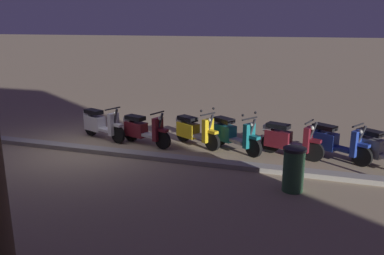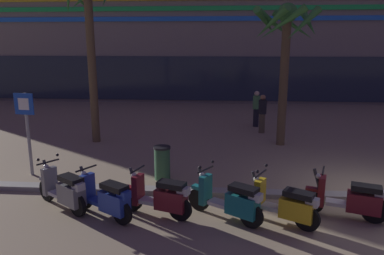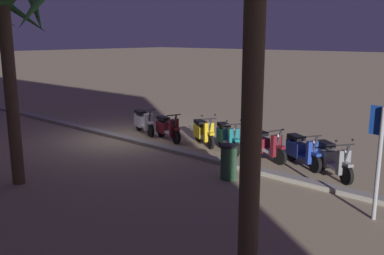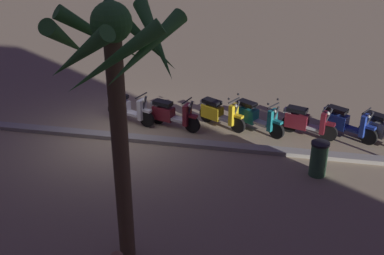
{
  "view_description": "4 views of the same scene",
  "coord_description": "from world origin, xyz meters",
  "px_view_note": "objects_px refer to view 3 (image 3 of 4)",
  "views": [
    {
      "loc": [
        -6.11,
        9.02,
        3.43
      ],
      "look_at": [
        -3.08,
        -0.37,
        0.82
      ],
      "focal_mm": 36.79,
      "sensor_mm": 36.0,
      "label": 1
    },
    {
      "loc": [
        -4.2,
        -8.53,
        3.7
      ],
      "look_at": [
        -5.06,
        2.89,
        1.08
      ],
      "focal_mm": 33.77,
      "sensor_mm": 36.0,
      "label": 2
    },
    {
      "loc": [
        -12.25,
        9.82,
        3.77
      ],
      "look_at": [
        -4.54,
        1.13,
        1.27
      ],
      "focal_mm": 39.49,
      "sensor_mm": 36.0,
      "label": 3
    },
    {
      "loc": [
        -4.67,
        12.52,
        6.77
      ],
      "look_at": [
        -2.37,
        0.8,
        0.96
      ],
      "focal_mm": 46.01,
      "sensor_mm": 36.0,
      "label": 4
    }
  ],
  "objects_px": {
    "scooter_white_far_back": "(143,122)",
    "crossing_sign": "(380,150)",
    "scooter_teal_mid_centre": "(227,137)",
    "litter_bin": "(229,162)",
    "scooter_grey_tail_end": "(330,159)",
    "palm_tree_by_mall_entrance": "(5,29)",
    "scooter_maroon_mid_rear": "(264,145)",
    "scooter_blue_gap_after_mid": "(301,150)",
    "scooter_maroon_mid_front": "(167,128)",
    "scooter_yellow_last_in_row": "(203,132)"
  },
  "relations": [
    {
      "from": "scooter_white_far_back",
      "to": "crossing_sign",
      "type": "bearing_deg",
      "value": 166.99
    },
    {
      "from": "scooter_teal_mid_centre",
      "to": "litter_bin",
      "type": "xyz_separation_m",
      "value": [
        -1.84,
        2.36,
        0.02
      ]
    },
    {
      "from": "scooter_grey_tail_end",
      "to": "palm_tree_by_mall_entrance",
      "type": "relative_size",
      "value": 0.3
    },
    {
      "from": "scooter_maroon_mid_rear",
      "to": "scooter_teal_mid_centre",
      "type": "height_order",
      "value": "scooter_teal_mid_centre"
    },
    {
      "from": "litter_bin",
      "to": "scooter_blue_gap_after_mid",
      "type": "bearing_deg",
      "value": -109.21
    },
    {
      "from": "scooter_teal_mid_centre",
      "to": "scooter_white_far_back",
      "type": "height_order",
      "value": "scooter_teal_mid_centre"
    },
    {
      "from": "litter_bin",
      "to": "scooter_teal_mid_centre",
      "type": "bearing_deg",
      "value": -52.05
    },
    {
      "from": "scooter_grey_tail_end",
      "to": "scooter_maroon_mid_rear",
      "type": "bearing_deg",
      "value": -4.36
    },
    {
      "from": "scooter_maroon_mid_front",
      "to": "scooter_white_far_back",
      "type": "relative_size",
      "value": 0.99
    },
    {
      "from": "scooter_maroon_mid_front",
      "to": "crossing_sign",
      "type": "height_order",
      "value": "crossing_sign"
    },
    {
      "from": "scooter_maroon_mid_rear",
      "to": "scooter_grey_tail_end",
      "type": "bearing_deg",
      "value": 175.64
    },
    {
      "from": "scooter_teal_mid_centre",
      "to": "crossing_sign",
      "type": "relative_size",
      "value": 0.67
    },
    {
      "from": "crossing_sign",
      "to": "litter_bin",
      "type": "height_order",
      "value": "crossing_sign"
    },
    {
      "from": "scooter_blue_gap_after_mid",
      "to": "scooter_teal_mid_centre",
      "type": "relative_size",
      "value": 0.98
    },
    {
      "from": "scooter_white_far_back",
      "to": "litter_bin",
      "type": "distance_m",
      "value": 6.32
    },
    {
      "from": "scooter_yellow_last_in_row",
      "to": "crossing_sign",
      "type": "relative_size",
      "value": 0.65
    },
    {
      "from": "litter_bin",
      "to": "scooter_yellow_last_in_row",
      "type": "bearing_deg",
      "value": -39.49
    },
    {
      "from": "scooter_maroon_mid_front",
      "to": "palm_tree_by_mall_entrance",
      "type": "xyz_separation_m",
      "value": [
        -0.53,
        6.02,
        3.52
      ]
    },
    {
      "from": "crossing_sign",
      "to": "litter_bin",
      "type": "xyz_separation_m",
      "value": [
        3.85,
        -0.03,
        -1.02
      ]
    },
    {
      "from": "scooter_blue_gap_after_mid",
      "to": "crossing_sign",
      "type": "xyz_separation_m",
      "value": [
        -3.0,
        2.47,
        1.05
      ]
    },
    {
      "from": "scooter_yellow_last_in_row",
      "to": "scooter_teal_mid_centre",
      "type": "bearing_deg",
      "value": 175.54
    },
    {
      "from": "scooter_blue_gap_after_mid",
      "to": "scooter_yellow_last_in_row",
      "type": "xyz_separation_m",
      "value": [
        3.82,
        0.0,
        -0.01
      ]
    },
    {
      "from": "scooter_grey_tail_end",
      "to": "scooter_teal_mid_centre",
      "type": "relative_size",
      "value": 0.95
    },
    {
      "from": "scooter_yellow_last_in_row",
      "to": "crossing_sign",
      "type": "distance_m",
      "value": 7.33
    },
    {
      "from": "scooter_teal_mid_centre",
      "to": "scooter_white_far_back",
      "type": "relative_size",
      "value": 0.93
    },
    {
      "from": "scooter_grey_tail_end",
      "to": "scooter_white_far_back",
      "type": "relative_size",
      "value": 0.89
    },
    {
      "from": "scooter_teal_mid_centre",
      "to": "palm_tree_by_mall_entrance",
      "type": "xyz_separation_m",
      "value": [
        2.06,
        6.3,
        3.5
      ]
    },
    {
      "from": "crossing_sign",
      "to": "palm_tree_by_mall_entrance",
      "type": "bearing_deg",
      "value": 26.84
    },
    {
      "from": "scooter_grey_tail_end",
      "to": "crossing_sign",
      "type": "relative_size",
      "value": 0.64
    },
    {
      "from": "scooter_yellow_last_in_row",
      "to": "palm_tree_by_mall_entrance",
      "type": "bearing_deg",
      "value": 81.73
    },
    {
      "from": "scooter_maroon_mid_front",
      "to": "crossing_sign",
      "type": "relative_size",
      "value": 0.72
    },
    {
      "from": "scooter_grey_tail_end",
      "to": "scooter_teal_mid_centre",
      "type": "height_order",
      "value": "same"
    },
    {
      "from": "scooter_maroon_mid_rear",
      "to": "scooter_teal_mid_centre",
      "type": "relative_size",
      "value": 1.04
    },
    {
      "from": "scooter_maroon_mid_rear",
      "to": "crossing_sign",
      "type": "height_order",
      "value": "crossing_sign"
    },
    {
      "from": "scooter_teal_mid_centre",
      "to": "crossing_sign",
      "type": "distance_m",
      "value": 6.25
    },
    {
      "from": "scooter_teal_mid_centre",
      "to": "scooter_yellow_last_in_row",
      "type": "relative_size",
      "value": 1.03
    },
    {
      "from": "scooter_yellow_last_in_row",
      "to": "crossing_sign",
      "type": "xyz_separation_m",
      "value": [
        -6.82,
        2.47,
        1.06
      ]
    },
    {
      "from": "crossing_sign",
      "to": "litter_bin",
      "type": "relative_size",
      "value": 2.53
    },
    {
      "from": "scooter_grey_tail_end",
      "to": "scooter_maroon_mid_rear",
      "type": "relative_size",
      "value": 0.92
    },
    {
      "from": "scooter_grey_tail_end",
      "to": "scooter_maroon_mid_front",
      "type": "distance_m",
      "value": 6.34
    },
    {
      "from": "scooter_white_far_back",
      "to": "palm_tree_by_mall_entrance",
      "type": "xyz_separation_m",
      "value": [
        -2.02,
        6.18,
        3.5
      ]
    },
    {
      "from": "scooter_maroon_mid_rear",
      "to": "scooter_yellow_last_in_row",
      "type": "distance_m",
      "value": 2.65
    },
    {
      "from": "scooter_maroon_mid_rear",
      "to": "scooter_teal_mid_centre",
      "type": "distance_m",
      "value": 1.52
    },
    {
      "from": "scooter_yellow_last_in_row",
      "to": "palm_tree_by_mall_entrance",
      "type": "xyz_separation_m",
      "value": [
        0.93,
        6.39,
        3.52
      ]
    },
    {
      "from": "scooter_grey_tail_end",
      "to": "scooter_white_far_back",
      "type": "xyz_separation_m",
      "value": [
        7.83,
        -0.12,
        -0.01
      ]
    },
    {
      "from": "crossing_sign",
      "to": "palm_tree_by_mall_entrance",
      "type": "height_order",
      "value": "palm_tree_by_mall_entrance"
    },
    {
      "from": "palm_tree_by_mall_entrance",
      "to": "litter_bin",
      "type": "bearing_deg",
      "value": -134.62
    },
    {
      "from": "scooter_maroon_mid_front",
      "to": "palm_tree_by_mall_entrance",
      "type": "relative_size",
      "value": 0.33
    },
    {
      "from": "scooter_white_far_back",
      "to": "palm_tree_by_mall_entrance",
      "type": "height_order",
      "value": "palm_tree_by_mall_entrance"
    },
    {
      "from": "scooter_grey_tail_end",
      "to": "crossing_sign",
      "type": "height_order",
      "value": "crossing_sign"
    }
  ]
}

